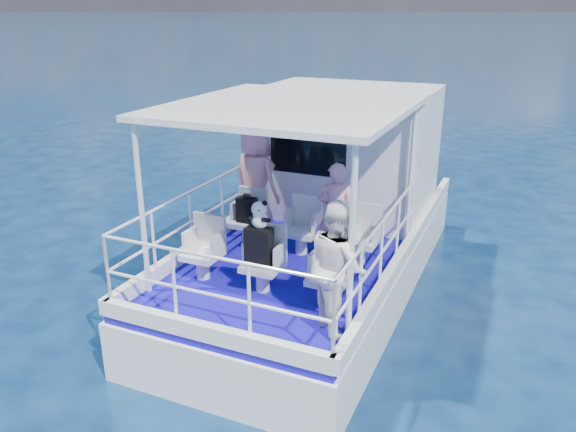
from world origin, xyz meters
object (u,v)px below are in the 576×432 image
(passenger_port_fwd, at_px, (256,180))
(panda, at_px, (260,214))
(backpack_center, at_px, (259,247))
(passenger_stbd_aft, at_px, (338,266))

(passenger_port_fwd, bearing_deg, panda, 137.19)
(backpack_center, bearing_deg, passenger_stbd_aft, -19.14)
(passenger_stbd_aft, bearing_deg, backpack_center, 28.31)
(passenger_stbd_aft, xyz_separation_m, panda, (-1.17, 0.43, 0.30))
(passenger_port_fwd, height_order, passenger_stbd_aft, passenger_port_fwd)
(passenger_port_fwd, relative_size, passenger_stbd_aft, 1.15)
(passenger_port_fwd, distance_m, passenger_stbd_aft, 3.14)
(passenger_stbd_aft, distance_m, backpack_center, 1.26)
(passenger_port_fwd, xyz_separation_m, panda, (0.99, -1.84, 0.18))
(backpack_center, distance_m, panda, 0.43)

